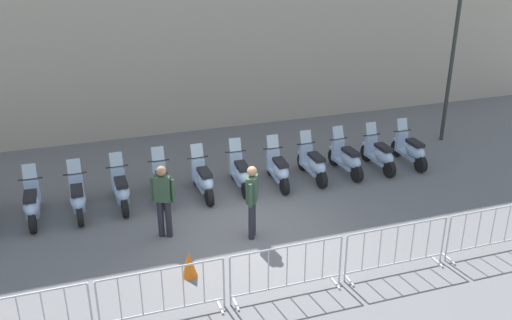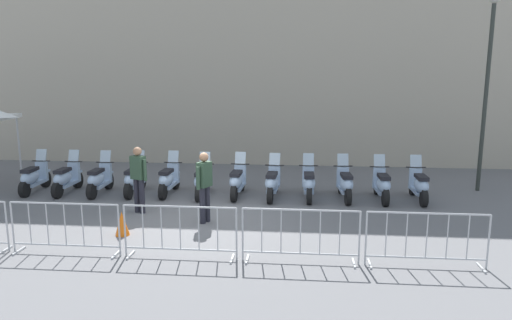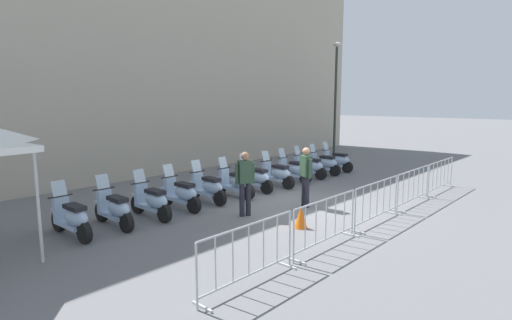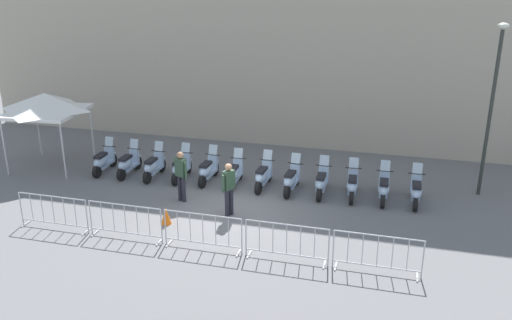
% 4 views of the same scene
% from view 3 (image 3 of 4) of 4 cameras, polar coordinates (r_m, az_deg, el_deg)
% --- Properties ---
extents(ground_plane, '(120.00, 120.00, 0.00)m').
position_cam_3_polar(ground_plane, '(12.00, 6.07, -6.42)').
color(ground_plane, slate).
extents(building_facade, '(28.10, 4.99, 10.24)m').
position_cam_3_polar(building_facade, '(17.84, -16.19, 14.80)').
color(building_facade, '#B2A893').
rests_on(building_facade, ground).
extents(motorcycle_0, '(0.56, 1.73, 1.24)m').
position_cam_3_polar(motorcycle_0, '(10.05, -24.51, -7.47)').
color(motorcycle_0, black).
rests_on(motorcycle_0, ground).
extents(motorcycle_1, '(0.58, 1.73, 1.24)m').
position_cam_3_polar(motorcycle_1, '(10.47, -19.30, -6.55)').
color(motorcycle_1, black).
rests_on(motorcycle_1, ground).
extents(motorcycle_2, '(0.56, 1.73, 1.24)m').
position_cam_3_polar(motorcycle_2, '(10.95, -14.46, -5.66)').
color(motorcycle_2, black).
rests_on(motorcycle_2, ground).
extents(motorcycle_3, '(0.56, 1.73, 1.24)m').
position_cam_3_polar(motorcycle_3, '(11.61, -10.50, -4.71)').
color(motorcycle_3, black).
rests_on(motorcycle_3, ground).
extents(motorcycle_4, '(0.60, 1.72, 1.24)m').
position_cam_3_polar(motorcycle_4, '(12.27, -6.78, -3.90)').
color(motorcycle_4, black).
rests_on(motorcycle_4, ground).
extents(motorcycle_5, '(0.56, 1.73, 1.24)m').
position_cam_3_polar(motorcycle_5, '(12.87, -2.94, -3.26)').
color(motorcycle_5, black).
rests_on(motorcycle_5, ground).
extents(motorcycle_6, '(0.61, 1.72, 1.24)m').
position_cam_3_polar(motorcycle_6, '(13.65, -0.12, -2.55)').
color(motorcycle_6, black).
rests_on(motorcycle_6, ground).
extents(motorcycle_7, '(0.63, 1.72, 1.24)m').
position_cam_3_polar(motorcycle_7, '(14.35, 2.95, -2.01)').
color(motorcycle_7, black).
rests_on(motorcycle_7, ground).
extents(motorcycle_8, '(0.56, 1.73, 1.24)m').
position_cam_3_polar(motorcycle_8, '(15.18, 5.32, -1.45)').
color(motorcycle_8, black).
rests_on(motorcycle_8, ground).
extents(motorcycle_9, '(0.56, 1.72, 1.24)m').
position_cam_3_polar(motorcycle_9, '(16.03, 7.47, -0.94)').
color(motorcycle_9, black).
rests_on(motorcycle_9, ground).
extents(motorcycle_10, '(0.56, 1.73, 1.24)m').
position_cam_3_polar(motorcycle_10, '(16.86, 9.50, -0.51)').
color(motorcycle_10, black).
rests_on(motorcycle_10, ground).
extents(motorcycle_11, '(0.56, 1.73, 1.24)m').
position_cam_3_polar(motorcycle_11, '(17.74, 11.26, -0.11)').
color(motorcycle_11, black).
rests_on(motorcycle_11, ground).
extents(barrier_segment_0, '(2.25, 0.63, 1.07)m').
position_cam_3_polar(barrier_segment_0, '(6.92, -1.02, -13.28)').
color(barrier_segment_0, '#B2B5B7').
rests_on(barrier_segment_0, ground).
extents(barrier_segment_1, '(2.25, 0.63, 1.07)m').
position_cam_3_polar(barrier_segment_1, '(8.68, 9.82, -8.81)').
color(barrier_segment_1, '#B2B5B7').
rests_on(barrier_segment_1, ground).
extents(barrier_segment_2, '(2.25, 0.63, 1.07)m').
position_cam_3_polar(barrier_segment_2, '(10.66, 16.69, -5.74)').
color(barrier_segment_2, '#B2B5B7').
rests_on(barrier_segment_2, ground).
extents(barrier_segment_3, '(2.25, 0.63, 1.07)m').
position_cam_3_polar(barrier_segment_3, '(12.77, 21.30, -3.61)').
color(barrier_segment_3, '#B2B5B7').
rests_on(barrier_segment_3, ground).
extents(barrier_segment_4, '(2.25, 0.63, 1.07)m').
position_cam_3_polar(barrier_segment_4, '(14.95, 24.58, -2.08)').
color(barrier_segment_4, '#B2B5B7').
rests_on(barrier_segment_4, ground).
extents(street_lamp, '(0.36, 0.36, 5.75)m').
position_cam_3_polar(street_lamp, '(20.08, 11.16, 9.55)').
color(street_lamp, '#2D332D').
rests_on(street_lamp, ground).
extents(officer_near_row_end, '(0.38, 0.48, 1.73)m').
position_cam_3_polar(officer_near_row_end, '(11.70, 7.03, -1.89)').
color(officer_near_row_end, '#23232D').
rests_on(officer_near_row_end, ground).
extents(officer_mid_plaza, '(0.49, 0.37, 1.73)m').
position_cam_3_polar(officer_mid_plaza, '(10.70, -1.56, -2.83)').
color(officer_mid_plaza, '#23232D').
rests_on(officer_mid_plaza, ground).
extents(traffic_cone, '(0.32, 0.32, 0.55)m').
position_cam_3_polar(traffic_cone, '(9.94, 6.33, -7.98)').
color(traffic_cone, orange).
rests_on(traffic_cone, ground).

